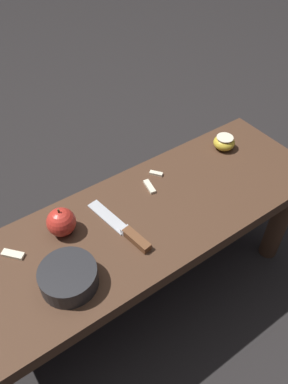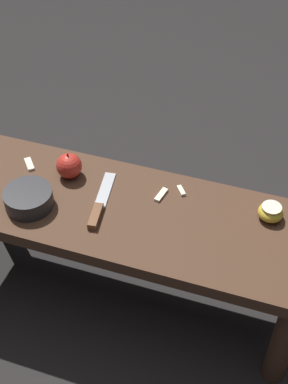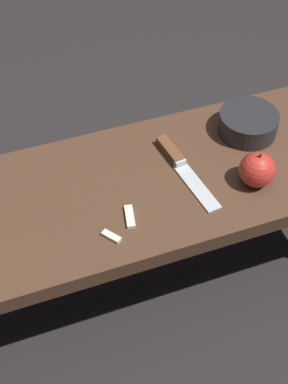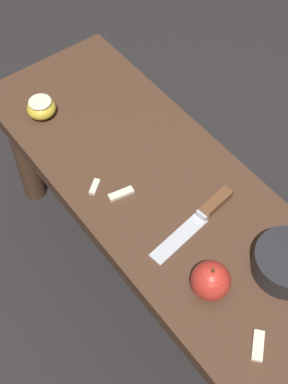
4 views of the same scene
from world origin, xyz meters
TOP-DOWN VIEW (x-y plane):
  - ground_plane at (0.00, 0.00)m, footprint 8.00×8.00m
  - wooden_bench at (0.00, 0.00)m, footprint 1.13×0.37m
  - knife at (-0.06, -0.03)m, footprint 0.06×0.23m
  - apple_whole at (-0.19, 0.08)m, footprint 0.08×0.08m
  - apple_cut at (0.39, 0.09)m, footprint 0.07×0.07m
  - apple_slice_near_knife at (-0.32, 0.08)m, footprint 0.05×0.06m
  - apple_slice_center at (0.09, 0.08)m, footprint 0.03×0.06m
  - apple_slice_near_bowl at (0.14, 0.12)m, footprint 0.03×0.04m
  - bowl at (-0.24, -0.07)m, footprint 0.13×0.13m

SIDE VIEW (x-z plane):
  - ground_plane at x=0.00m, z-range 0.00..0.00m
  - wooden_bench at x=0.00m, z-range 0.13..0.54m
  - apple_slice_near_knife at x=-0.32m, z-range 0.41..0.42m
  - apple_slice_center at x=0.09m, z-range 0.41..0.42m
  - apple_slice_near_bowl at x=0.14m, z-range 0.41..0.42m
  - knife at x=-0.06m, z-range 0.41..0.43m
  - apple_cut at x=0.39m, z-range 0.41..0.46m
  - bowl at x=-0.24m, z-range 0.41..0.46m
  - apple_whole at x=-0.19m, z-range 0.41..0.49m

